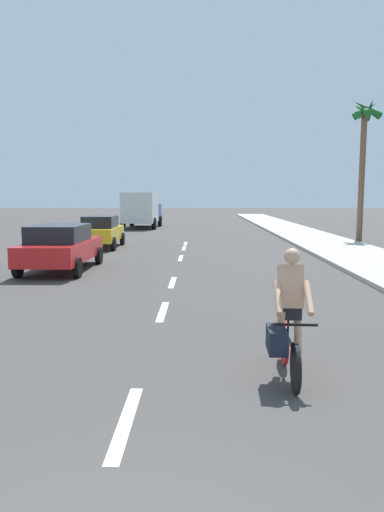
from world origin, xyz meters
name	(u,v)px	position (x,y,z in m)	size (l,w,h in m)	color
ground_plane	(184,249)	(0.00, 20.00, 0.00)	(160.00, 160.00, 0.00)	#423F3D
sidewalk_strip	(328,244)	(7.43, 22.00, 0.07)	(3.60, 80.00, 0.14)	#B2ADA3
lane_stripe_1	(126,421)	(0.00, 2.77, 0.00)	(0.16, 1.80, 0.01)	white
lane_stripe_2	(163,311)	(0.00, 7.84, 0.00)	(0.16, 1.80, 0.01)	white
lane_stripe_3	(172,282)	(0.00, 11.35, 0.00)	(0.16, 1.80, 0.01)	white
lane_stripe_4	(181,258)	(0.00, 16.84, 0.00)	(0.16, 1.80, 0.01)	white
lane_stripe_5	(184,248)	(0.00, 20.44, 0.00)	(0.16, 1.80, 0.01)	white
lane_stripe_6	(185,244)	(0.00, 22.73, 0.00)	(0.16, 1.80, 0.01)	white
cyclist	(287,320)	(2.03, 4.08, 0.83)	(0.62, 1.71, 1.82)	black
parked_car_red	(61,246)	(-3.93, 13.52, 0.84)	(2.06, 4.46, 1.57)	red
parked_car_yellow	(101,231)	(-4.09, 20.68, 0.84)	(1.86, 3.93, 1.57)	gold
delivery_truck	(142,209)	(-3.92, 35.37, 1.50)	(2.80, 6.30, 2.80)	#23478C
palm_tree_far	(364,133)	(9.98, 24.96, 6.05)	(1.83, 1.68, 7.97)	brown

